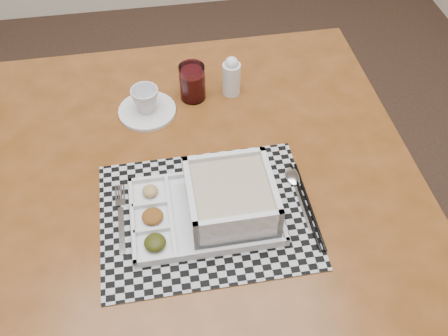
{
  "coord_description": "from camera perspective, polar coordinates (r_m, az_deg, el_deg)",
  "views": [
    {
      "loc": [
        0.77,
        -0.27,
        1.66
      ],
      "look_at": [
        0.88,
        0.41,
        0.86
      ],
      "focal_mm": 40.0,
      "sensor_mm": 36.0,
      "label": 1
    }
  ],
  "objects": [
    {
      "name": "cup",
      "position": [
        1.3,
        -8.96,
        7.71
      ],
      "size": [
        0.09,
        0.09,
        0.07
      ],
      "primitive_type": "imported",
      "rotation": [
        0.0,
        0.0,
        0.43
      ],
      "color": "silver",
      "rests_on": "saucer"
    },
    {
      "name": "dining_table",
      "position": [
        1.23,
        -2.7,
        -2.83
      ],
      "size": [
        1.03,
        1.03,
        0.77
      ],
      "color": "#502B0E",
      "rests_on": "ground"
    },
    {
      "name": "placemat",
      "position": [
        1.09,
        -2.02,
        -5.36
      ],
      "size": [
        0.46,
        0.36,
        0.0
      ],
      "primitive_type": "cube",
      "rotation": [
        0.0,
        0.0,
        0.01
      ],
      "color": "#A6A7AE",
      "rests_on": "dining_table"
    },
    {
      "name": "creamer_bottle",
      "position": [
        1.34,
        0.86,
        10.45
      ],
      "size": [
        0.05,
        0.05,
        0.11
      ],
      "color": "silver",
      "rests_on": "dining_table"
    },
    {
      "name": "fork",
      "position": [
        1.11,
        -11.68,
        -5.42
      ],
      "size": [
        0.02,
        0.19,
        0.0
      ],
      "color": "silver",
      "rests_on": "placemat"
    },
    {
      "name": "saucer",
      "position": [
        1.32,
        -8.76,
        6.47
      ],
      "size": [
        0.15,
        0.15,
        0.01
      ],
      "primitive_type": "cylinder",
      "color": "silver",
      "rests_on": "dining_table"
    },
    {
      "name": "spoon",
      "position": [
        1.16,
        8.04,
        -1.45
      ],
      "size": [
        0.04,
        0.18,
        0.01
      ],
      "color": "silver",
      "rests_on": "placemat"
    },
    {
      "name": "chopsticks",
      "position": [
        1.12,
        9.48,
        -4.19
      ],
      "size": [
        0.02,
        0.24,
        0.01
      ],
      "color": "black",
      "rests_on": "placemat"
    },
    {
      "name": "serving_tray",
      "position": [
        1.06,
        -0.12,
        -3.95
      ],
      "size": [
        0.32,
        0.22,
        0.1
      ],
      "color": "silver",
      "rests_on": "placemat"
    },
    {
      "name": "juice_glass",
      "position": [
        1.33,
        -3.63,
        9.62
      ],
      "size": [
        0.07,
        0.07,
        0.1
      ],
      "color": "white",
      "rests_on": "dining_table"
    }
  ]
}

